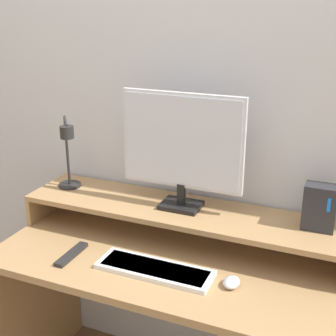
# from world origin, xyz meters

# --- Properties ---
(wall_back) EXTENTS (6.00, 0.05, 2.50)m
(wall_back) POSITION_xyz_m (0.00, 0.66, 1.25)
(wall_back) COLOR silver
(wall_back) RESTS_ON ground_plane
(desk) EXTENTS (1.32, 0.62, 0.76)m
(desk) POSITION_xyz_m (0.00, 0.31, 0.54)
(desk) COLOR #A87F51
(desk) RESTS_ON ground_plane
(monitor_shelf) EXTENTS (1.32, 0.30, 0.14)m
(monitor_shelf) POSITION_xyz_m (0.00, 0.47, 0.87)
(monitor_shelf) COLOR #A87F51
(monitor_shelf) RESTS_ON desk
(monitor) EXTENTS (0.50, 0.12, 0.47)m
(monitor) POSITION_xyz_m (0.00, 0.48, 1.15)
(monitor) COLOR black
(monitor) RESTS_ON monitor_shelf
(desk_lamp) EXTENTS (0.17, 0.20, 0.33)m
(desk_lamp) POSITION_xyz_m (-0.50, 0.43, 1.07)
(desk_lamp) COLOR black
(desk_lamp) RESTS_ON monitor_shelf
(router_dock) EXTENTS (0.12, 0.08, 0.17)m
(router_dock) POSITION_xyz_m (0.53, 0.50, 0.98)
(router_dock) COLOR #28282D
(router_dock) RESTS_ON monitor_shelf
(keyboard) EXTENTS (0.43, 0.14, 0.02)m
(keyboard) POSITION_xyz_m (0.01, 0.20, 0.77)
(keyboard) COLOR white
(keyboard) RESTS_ON desk
(mouse) EXTENTS (0.06, 0.08, 0.03)m
(mouse) POSITION_xyz_m (0.29, 0.22, 0.77)
(mouse) COLOR silver
(mouse) RESTS_ON desk
(remote_control) EXTENTS (0.04, 0.18, 0.02)m
(remote_control) POSITION_xyz_m (-0.33, 0.18, 0.76)
(remote_control) COLOR black
(remote_control) RESTS_ON desk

